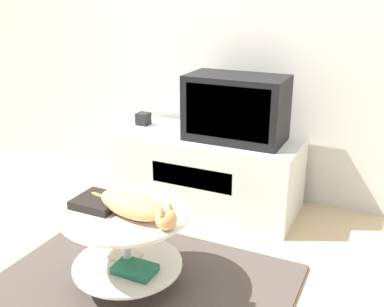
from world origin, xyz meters
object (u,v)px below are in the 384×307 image
at_px(tv, 236,108).
at_px(dvd_box, 99,202).
at_px(speaker, 143,119).
at_px(cat, 134,206).

xyz_separation_m(tv, dvd_box, (-0.33, -1.08, -0.28)).
bearing_deg(tv, speaker, 176.32).
bearing_deg(cat, dvd_box, -173.99).
relative_size(tv, cat, 1.12).
distance_m(speaker, cat, 1.33).
bearing_deg(tv, dvd_box, -107.13).
bearing_deg(dvd_box, tv, 72.87).
relative_size(tv, speaker, 7.19).
bearing_deg(speaker, cat, -60.80).
height_order(speaker, cat, speaker).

